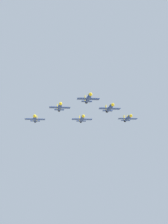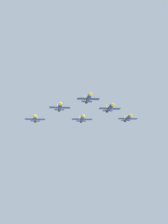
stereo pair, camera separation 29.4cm
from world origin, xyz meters
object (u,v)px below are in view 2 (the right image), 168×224
jet_lead (88,98)px  jet_slot_rear (82,119)px  jet_right_wingman (60,107)px  jet_left_outer (128,118)px  jet_right_outer (35,119)px  jet_left_wingman (110,108)px

jet_lead → jet_slot_rear: jet_lead is taller
jet_right_wingman → jet_slot_rear: size_ratio=0.97×
jet_left_outer → jet_right_outer: bearing=-89.7°
jet_right_wingman → jet_slot_rear: bearing=138.8°
jet_slot_rear → jet_left_outer: bearing=90.7°
jet_right_wingman → jet_left_outer: bearing=110.6°
jet_right_outer → jet_right_wingman: bearing=39.6°
jet_left_wingman → jet_right_outer: jet_left_wingman is taller
jet_right_wingman → jet_left_outer: 35.72m
jet_left_wingman → jet_lead: bearing=-41.2°
jet_left_wingman → jet_right_outer: 35.80m
jet_right_wingman → jet_slot_rear: jet_right_wingman is taller
jet_left_wingman → jet_left_outer: 17.19m
jet_left_wingman → jet_left_outer: jet_left_wingman is taller
jet_lead → jet_left_outer: 34.29m
jet_right_wingman → jet_slot_rear: (-16.50, -4.46, -2.48)m
jet_right_wingman → jet_right_outer: 17.34m
jet_left_outer → jet_right_outer: 44.30m
jet_left_outer → jet_right_wingman: bearing=-68.2°
jet_left_wingman → jet_right_wingman: size_ratio=1.03×
jet_left_wingman → jet_right_outer: size_ratio=1.01×
jet_left_wingman → jet_right_outer: (19.99, -29.55, -2.97)m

